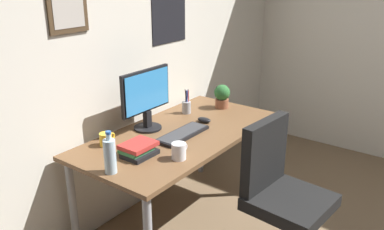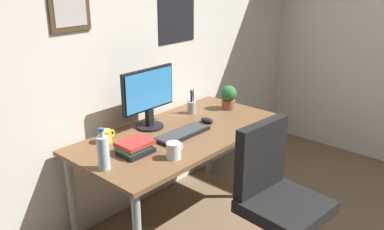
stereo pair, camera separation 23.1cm
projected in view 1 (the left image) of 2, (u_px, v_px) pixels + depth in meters
wall_back at (122, 44)px, 2.87m from camera, size 4.40×0.10×2.60m
desk at (181, 141)px, 2.88m from camera, size 1.56×0.78×0.72m
office_chair at (280, 188)px, 2.51m from camera, size 0.56×0.57×0.95m
monitor at (146, 97)px, 2.84m from camera, size 0.46×0.20×0.43m
keyboard at (182, 134)px, 2.79m from camera, size 0.43×0.15×0.03m
computer_mouse at (204, 120)px, 3.03m from camera, size 0.06×0.11×0.04m
water_bottle at (110, 156)px, 2.26m from camera, size 0.07×0.07×0.25m
coffee_mug_near at (106, 139)px, 2.63m from camera, size 0.12×0.08×0.09m
coffee_mug_far at (179, 151)px, 2.44m from camera, size 0.13×0.09×0.10m
potted_plant at (222, 95)px, 3.32m from camera, size 0.13×0.13×0.19m
pen_cup at (186, 107)px, 3.21m from camera, size 0.07×0.07×0.20m
book_stack_left at (138, 149)px, 2.50m from camera, size 0.22×0.18×0.08m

